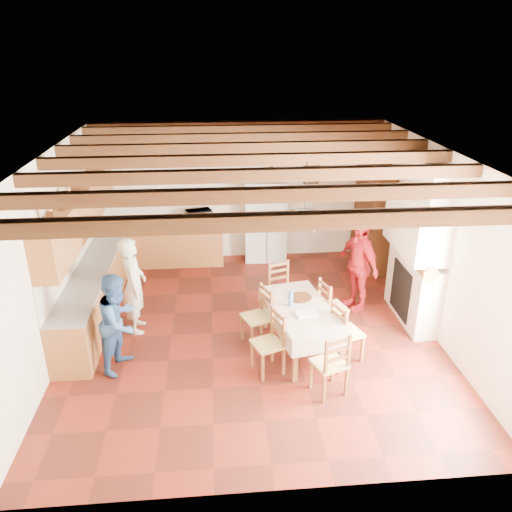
% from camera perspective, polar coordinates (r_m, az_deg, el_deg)
% --- Properties ---
extents(floor, '(6.00, 6.50, 0.02)m').
position_cam_1_polar(floor, '(8.50, -0.50, -8.65)').
color(floor, '#4A1A12').
rests_on(floor, ground).
extents(ceiling, '(6.00, 6.50, 0.02)m').
position_cam_1_polar(ceiling, '(7.36, -0.58, 11.71)').
color(ceiling, white).
rests_on(ceiling, ground).
extents(wall_back, '(6.00, 0.02, 3.00)m').
position_cam_1_polar(wall_back, '(10.88, -1.90, 7.39)').
color(wall_back, beige).
rests_on(wall_back, ground).
extents(wall_front, '(6.00, 0.02, 3.00)m').
position_cam_1_polar(wall_front, '(4.97, 2.50, -13.79)').
color(wall_front, beige).
rests_on(wall_front, ground).
extents(wall_left, '(0.02, 6.50, 3.00)m').
position_cam_1_polar(wall_left, '(8.16, -22.11, 0.02)').
color(wall_left, beige).
rests_on(wall_left, ground).
extents(wall_right, '(0.02, 6.50, 3.00)m').
position_cam_1_polar(wall_right, '(8.56, 19.98, 1.41)').
color(wall_right, beige).
rests_on(wall_right, ground).
extents(ceiling_beams, '(6.00, 6.30, 0.16)m').
position_cam_1_polar(ceiling_beams, '(7.38, -0.58, 10.95)').
color(ceiling_beams, '#361A0F').
rests_on(ceiling_beams, ground).
extents(lower_cabinets_left, '(0.60, 4.30, 0.86)m').
position_cam_1_polar(lower_cabinets_left, '(9.43, -17.65, -3.36)').
color(lower_cabinets_left, brown).
rests_on(lower_cabinets_left, ground).
extents(lower_cabinets_back, '(2.30, 0.60, 0.86)m').
position_cam_1_polar(lower_cabinets_back, '(10.96, -9.85, 1.26)').
color(lower_cabinets_back, brown).
rests_on(lower_cabinets_back, ground).
extents(countertop_left, '(0.62, 4.30, 0.04)m').
position_cam_1_polar(countertop_left, '(9.25, -17.99, -0.86)').
color(countertop_left, slate).
rests_on(countertop_left, lower_cabinets_left).
extents(countertop_back, '(2.34, 0.62, 0.04)m').
position_cam_1_polar(countertop_back, '(10.81, -10.01, 3.47)').
color(countertop_back, slate).
rests_on(countertop_back, lower_cabinets_back).
extents(backsplash_left, '(0.03, 4.30, 0.60)m').
position_cam_1_polar(backsplash_left, '(9.20, -19.96, 0.90)').
color(backsplash_left, beige).
rests_on(backsplash_left, ground).
extents(backsplash_back, '(2.30, 0.03, 0.60)m').
position_cam_1_polar(backsplash_back, '(10.97, -10.02, 5.54)').
color(backsplash_back, beige).
rests_on(backsplash_back, ground).
extents(upper_cabinets, '(0.35, 4.20, 0.70)m').
position_cam_1_polar(upper_cabinets, '(8.94, -19.53, 4.79)').
color(upper_cabinets, brown).
rests_on(upper_cabinets, ground).
extents(fireplace, '(0.56, 1.60, 2.80)m').
position_cam_1_polar(fireplace, '(8.65, 17.63, 1.25)').
color(fireplace, beige).
rests_on(fireplace, ground).
extents(wall_picture, '(0.34, 0.03, 0.42)m').
position_cam_1_polar(wall_picture, '(10.95, 6.32, 9.26)').
color(wall_picture, '#2E2316').
rests_on(wall_picture, ground).
extents(refrigerator, '(0.92, 0.77, 1.79)m').
position_cam_1_polar(refrigerator, '(10.96, 1.07, 4.20)').
color(refrigerator, silver).
rests_on(refrigerator, floor).
extents(hutch, '(0.58, 1.26, 2.25)m').
position_cam_1_polar(hutch, '(10.72, 13.28, 4.40)').
color(hutch, '#35170B').
rests_on(hutch, floor).
extents(dining_table, '(1.16, 1.82, 0.74)m').
position_cam_1_polar(dining_table, '(7.75, 5.15, -6.39)').
color(dining_table, beige).
rests_on(dining_table, floor).
extents(chandelier, '(0.47, 0.47, 0.03)m').
position_cam_1_polar(chandelier, '(7.10, 5.61, 4.80)').
color(chandelier, black).
rests_on(chandelier, ground).
extents(chair_left_near, '(0.52, 0.53, 0.96)m').
position_cam_1_polar(chair_left_near, '(7.32, 1.34, -9.91)').
color(chair_left_near, brown).
rests_on(chair_left_near, floor).
extents(chair_left_far, '(0.53, 0.54, 0.96)m').
position_cam_1_polar(chair_left_far, '(7.97, 0.05, -6.91)').
color(chair_left_far, brown).
rests_on(chair_left_far, floor).
extents(chair_right_near, '(0.52, 0.53, 0.96)m').
position_cam_1_polar(chair_right_near, '(7.72, 10.38, -8.45)').
color(chair_right_near, brown).
rests_on(chair_right_near, floor).
extents(chair_right_far, '(0.50, 0.52, 0.96)m').
position_cam_1_polar(chair_right_far, '(8.34, 8.77, -5.71)').
color(chair_right_far, brown).
rests_on(chair_right_far, floor).
extents(chair_end_near, '(0.53, 0.52, 0.96)m').
position_cam_1_polar(chair_end_near, '(7.01, 8.41, -11.92)').
color(chair_end_near, brown).
rests_on(chair_end_near, floor).
extents(chair_end_far, '(0.53, 0.52, 0.96)m').
position_cam_1_polar(chair_end_far, '(8.78, 3.06, -3.89)').
color(chair_end_far, brown).
rests_on(chair_end_far, floor).
extents(person_man, '(0.45, 0.64, 1.65)m').
position_cam_1_polar(person_man, '(8.40, -13.78, -3.26)').
color(person_man, beige).
rests_on(person_man, floor).
extents(person_woman_blue, '(0.80, 0.89, 1.52)m').
position_cam_1_polar(person_woman_blue, '(7.55, -15.38, -7.27)').
color(person_woman_blue, '#2D558E').
rests_on(person_woman_blue, floor).
extents(person_woman_red, '(0.76, 1.08, 1.70)m').
position_cam_1_polar(person_woman_red, '(9.02, 11.57, -0.97)').
color(person_woman_red, red).
rests_on(person_woman_red, floor).
extents(microwave, '(0.61, 0.49, 0.30)m').
position_cam_1_polar(microwave, '(10.71, -6.54, 4.45)').
color(microwave, silver).
rests_on(microwave, countertop_back).
extents(fridge_vase, '(0.36, 0.36, 0.31)m').
position_cam_1_polar(fridge_vase, '(10.67, 1.82, 9.55)').
color(fridge_vase, '#35170B').
rests_on(fridge_vase, refrigerator).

